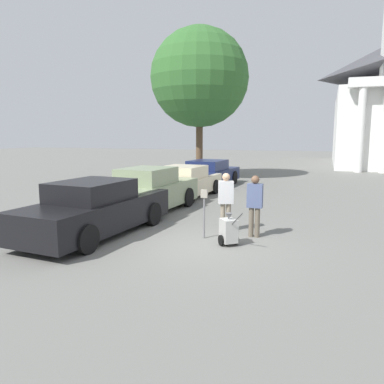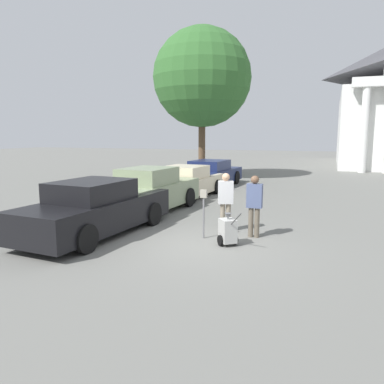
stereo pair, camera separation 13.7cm
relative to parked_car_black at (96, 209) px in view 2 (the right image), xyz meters
name	(u,v)px [view 2 (the right image)]	position (x,y,z in m)	size (l,w,h in m)	color
ground_plane	(193,243)	(2.92, 0.08, -0.73)	(120.00, 120.00, 0.00)	slate
parked_car_black	(96,209)	(0.00, 0.00, 0.00)	(2.33, 5.21, 1.56)	black
parked_car_sage	(150,191)	(0.00, 3.37, 0.03)	(2.22, 4.87, 1.64)	gray
parked_car_cream	(186,182)	(0.00, 6.97, -0.06)	(2.34, 4.75, 1.43)	beige
parked_car_navy	(211,174)	(0.00, 10.71, -0.04)	(2.35, 5.32, 1.45)	#19234C
parking_meter	(204,205)	(3.01, 0.66, 0.21)	(0.18, 0.09, 1.35)	slate
person_worker	(226,199)	(3.38, 1.55, 0.26)	(0.47, 0.37, 1.73)	gray
person_supervisor	(254,202)	(4.28, 1.25, 0.26)	(0.42, 0.23, 1.72)	#665B4C
equipment_cart	(228,231)	(3.81, 0.25, -0.34)	(0.77, 0.89, 1.00)	#B2B2AD
shade_tree	(202,78)	(-1.78, 14.34, 5.67)	(6.22, 6.22, 9.52)	brown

